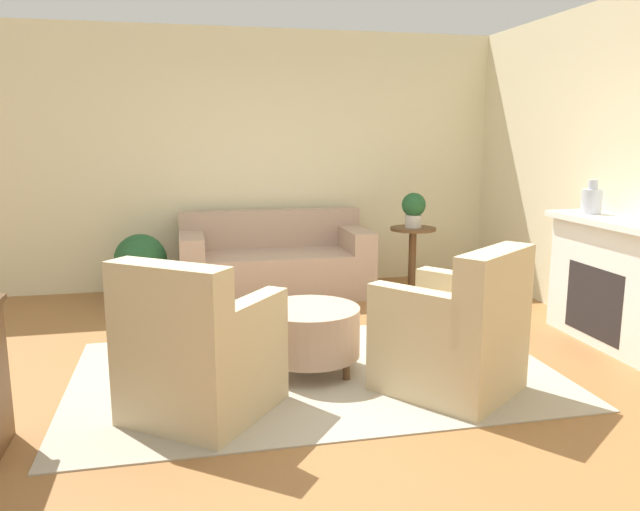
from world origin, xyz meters
name	(u,v)px	position (x,y,z in m)	size (l,w,h in m)	color
ground_plane	(316,374)	(0.00, 0.00, 0.00)	(16.00, 16.00, 0.00)	#996638
wall_back	(261,160)	(0.00, 2.89, 1.40)	(9.65, 0.12, 2.80)	beige
rug	(316,373)	(0.00, 0.00, 0.01)	(3.37, 2.03, 0.01)	#B2A893
couch	(275,264)	(0.06, 2.32, 0.33)	(1.96, 0.89, 0.87)	tan
armchair_left	(198,356)	(-0.83, -0.50, 0.38)	(1.07, 1.08, 0.97)	#C6B289
armchair_right	(457,337)	(0.83, -0.50, 0.38)	(1.07, 1.08, 0.97)	#C6B289
ottoman_table	(309,331)	(-0.04, 0.06, 0.30)	(0.72, 0.72, 0.47)	tan
side_table	(412,249)	(1.51, 2.10, 0.47)	(0.48, 0.48, 0.71)	brown
fireplace	(614,279)	(2.46, 0.13, 0.54)	(0.44, 1.34, 1.02)	white
vase_mantel_near	(592,200)	(2.45, 0.47, 1.14)	(0.17, 0.17, 0.28)	silver
potted_plant_on_side_table	(414,208)	(1.51, 2.10, 0.91)	(0.25, 0.25, 0.37)	beige
potted_plant_floor	(141,264)	(-1.31, 2.27, 0.41)	(0.52, 0.52, 0.70)	beige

